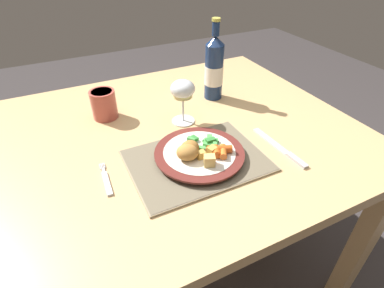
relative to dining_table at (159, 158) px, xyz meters
The scene contains 13 objects.
ground_plane 0.65m from the dining_table, ahead, with size 6.00×6.00×0.00m, color #383333.
dining_table is the anchor object (origin of this frame).
placemat 0.20m from the dining_table, 72.35° to the right, with size 0.37×0.27×0.01m.
dinner_plate 0.20m from the dining_table, 67.88° to the right, with size 0.25×0.25×0.02m.
breaded_croquettes 0.22m from the dining_table, 80.29° to the right, with size 0.09×0.09×0.04m.
green_beans_pile 0.21m from the dining_table, 54.41° to the right, with size 0.08×0.08×0.02m.
glazed_carrots 0.25m from the dining_table, 60.77° to the right, with size 0.07×0.06×0.02m.
fork 0.25m from the dining_table, 143.60° to the right, with size 0.02×0.13×0.01m.
table_knife 0.39m from the dining_table, 38.16° to the right, with size 0.03×0.22×0.01m.
wine_glass 0.23m from the dining_table, 20.38° to the left, with size 0.08×0.08×0.15m.
bottle 0.38m from the dining_table, 28.13° to the left, with size 0.07×0.07×0.29m.
roast_potatoes 0.25m from the dining_table, 71.55° to the right, with size 0.06×0.07×0.03m.
drinking_cup 0.26m from the dining_table, 122.83° to the left, with size 0.08×0.08×0.10m.
Camera 1 is at (-0.24, -0.74, 1.27)m, focal length 28.00 mm.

